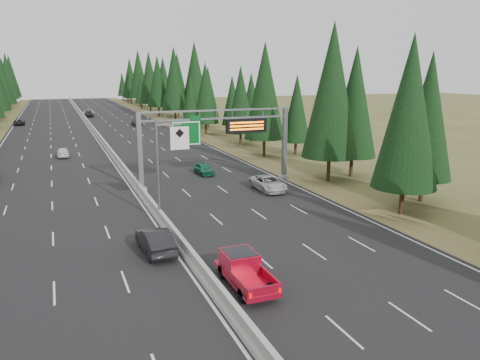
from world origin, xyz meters
TOP-DOWN VIEW (x-y plane):
  - road at (0.00, 80.00)m, footprint 32.00×260.00m
  - shoulder_right at (17.80, 80.00)m, footprint 3.60×260.00m
  - median_barrier at (0.00, 80.00)m, footprint 0.70×260.00m
  - sign_gantry at (8.92, 34.88)m, footprint 16.75×0.98m
  - hov_sign_pole at (0.58, 24.97)m, footprint 2.80×0.50m
  - tree_row_right at (22.01, 75.56)m, footprint 12.09×242.37m
  - silver_minivan at (12.13, 30.45)m, footprint 2.48×5.22m
  - red_pickup at (1.83, 11.87)m, footprint 1.89×5.29m
  - car_ahead_green at (8.37, 40.00)m, footprint 1.70×3.85m
  - car_ahead_dkred at (14.50, 70.60)m, footprint 1.99×4.55m
  - car_ahead_dkgrey at (9.72, 93.33)m, footprint 2.17×4.88m
  - car_ahead_white at (1.73, 123.22)m, footprint 3.24×6.02m
  - car_ahead_far at (1.50, 118.45)m, footprint 2.15×4.80m
  - car_onc_near at (-1.73, 18.26)m, footprint 1.93×4.92m
  - car_onc_white at (-6.45, 57.88)m, footprint 1.66×4.05m
  - car_onc_far at (-14.40, 104.28)m, footprint 2.31×4.85m

SIDE VIEW (x-z plane):
  - shoulder_right at x=17.80m, z-range 0.00..0.06m
  - road at x=0.00m, z-range 0.00..0.08m
  - median_barrier at x=0.00m, z-range -0.01..0.84m
  - car_ahead_green at x=8.37m, z-range 0.08..1.37m
  - car_onc_far at x=-14.40m, z-range 0.08..1.42m
  - car_onc_white at x=-6.45m, z-range 0.08..1.45m
  - car_ahead_dkgrey at x=9.72m, z-range 0.08..1.47m
  - silver_minivan at x=12.13m, z-range 0.08..1.52m
  - car_ahead_dkred at x=14.50m, z-range 0.08..1.53m
  - car_onc_near at x=-1.73m, z-range 0.08..1.67m
  - car_ahead_far at x=1.50m, z-range 0.08..1.68m
  - car_ahead_white at x=1.73m, z-range 0.08..1.69m
  - red_pickup at x=1.83m, z-range 0.17..1.90m
  - hov_sign_pole at x=0.58m, z-range 0.72..8.72m
  - sign_gantry at x=8.92m, z-range 1.37..9.17m
  - tree_row_right at x=22.01m, z-range -0.47..18.44m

